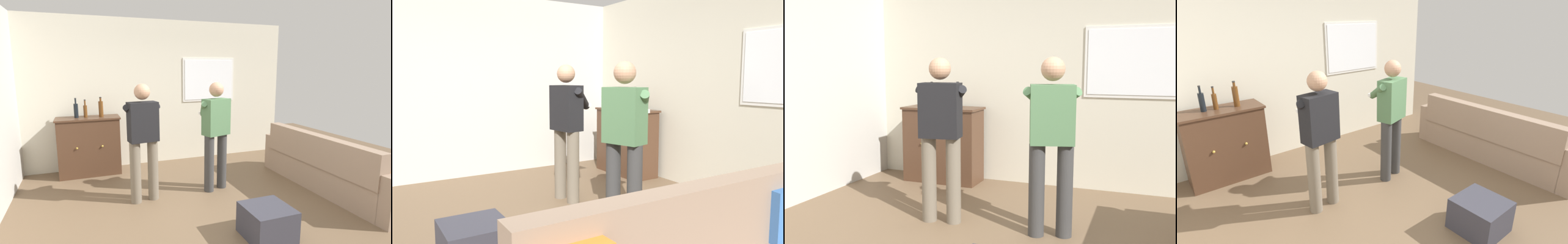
% 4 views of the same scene
% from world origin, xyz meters
% --- Properties ---
extents(ground, '(10.40, 10.40, 0.00)m').
position_xyz_m(ground, '(0.00, 0.00, 0.00)').
color(ground, brown).
extents(wall_back_with_window, '(5.20, 0.15, 2.80)m').
position_xyz_m(wall_back_with_window, '(0.03, 2.66, 1.41)').
color(wall_back_with_window, beige).
rests_on(wall_back_with_window, ground).
extents(wall_side_left, '(0.12, 5.20, 2.80)m').
position_xyz_m(wall_side_left, '(-2.66, 0.00, 1.40)').
color(wall_side_left, beige).
rests_on(wall_side_left, ground).
extents(sideboard_cabinet, '(1.07, 0.49, 1.03)m').
position_xyz_m(sideboard_cabinet, '(-1.49, 2.30, 0.52)').
color(sideboard_cabinet, '#472D1E').
rests_on(sideboard_cabinet, ground).
extents(bottle_wine_green, '(0.07, 0.07, 0.34)m').
position_xyz_m(bottle_wine_green, '(-1.67, 2.33, 1.17)').
color(bottle_wine_green, black).
rests_on(bottle_wine_green, sideboard_cabinet).
extents(bottle_liquor_amber, '(0.08, 0.08, 0.35)m').
position_xyz_m(bottle_liquor_amber, '(-1.26, 2.29, 1.18)').
color(bottle_liquor_amber, '#593314').
rests_on(bottle_liquor_amber, sideboard_cabinet).
extents(bottle_spirits_clear, '(0.06, 0.06, 0.31)m').
position_xyz_m(bottle_spirits_clear, '(-1.52, 2.33, 1.15)').
color(bottle_spirits_clear, '#593314').
rests_on(bottle_spirits_clear, sideboard_cabinet).
extents(person_standing_left, '(0.55, 0.50, 1.68)m').
position_xyz_m(person_standing_left, '(-0.80, 0.86, 0.94)').
color(person_standing_left, '#6B6051').
rests_on(person_standing_left, ground).
extents(person_standing_right, '(0.53, 0.52, 1.68)m').
position_xyz_m(person_standing_right, '(0.32, 0.89, 0.94)').
color(person_standing_right, '#383838').
rests_on(person_standing_right, ground).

